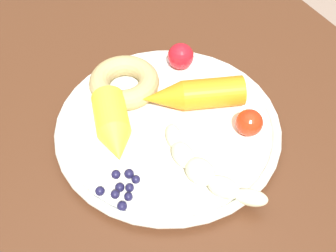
{
  "coord_description": "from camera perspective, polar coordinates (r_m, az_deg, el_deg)",
  "views": [
    {
      "loc": [
        -0.29,
        0.15,
        1.19
      ],
      "look_at": [
        0.03,
        -0.03,
        0.74
      ],
      "focal_mm": 48.4,
      "sensor_mm": 36.0,
      "label": 1
    }
  ],
  "objects": [
    {
      "name": "dining_table",
      "position": [
        0.64,
        -1.22,
        -9.35
      ],
      "size": [
        1.09,
        0.76,
        0.73
      ],
      "color": "#4A2816",
      "rests_on": "ground_plane"
    },
    {
      "name": "plate",
      "position": [
        0.58,
        0.0,
        -0.18
      ],
      "size": [
        0.29,
        0.29,
        0.02
      ],
      "color": "white",
      "rests_on": "dining_table"
    },
    {
      "name": "banana",
      "position": [
        0.53,
        4.57,
        -5.48
      ],
      "size": [
        0.16,
        0.07,
        0.03
      ],
      "color": "beige",
      "rests_on": "plate"
    },
    {
      "name": "carrot_orange",
      "position": [
        0.59,
        3.12,
        3.95
      ],
      "size": [
        0.09,
        0.14,
        0.04
      ],
      "color": "orange",
      "rests_on": "plate"
    },
    {
      "name": "carrot_yellow",
      "position": [
        0.56,
        -6.93,
        -0.11
      ],
      "size": [
        0.11,
        0.07,
        0.04
      ],
      "color": "yellow",
      "rests_on": "plate"
    },
    {
      "name": "donut",
      "position": [
        0.62,
        -5.53,
        5.5
      ],
      "size": [
        0.13,
        0.13,
        0.03
      ],
      "primitive_type": "torus",
      "rotation": [
        0.0,
        0.0,
        2.54
      ],
      "color": "tan",
      "rests_on": "plate"
    },
    {
      "name": "blueberry_pile",
      "position": [
        0.52,
        -5.88,
        -7.71
      ],
      "size": [
        0.05,
        0.05,
        0.02
      ],
      "color": "#191638",
      "rests_on": "plate"
    },
    {
      "name": "tomato_near",
      "position": [
        0.57,
        10.2,
        0.42
      ],
      "size": [
        0.03,
        0.03,
        0.03
      ],
      "primitive_type": "sphere",
      "color": "red",
      "rests_on": "plate"
    },
    {
      "name": "tomato_mid",
      "position": [
        0.65,
        1.61,
        8.79
      ],
      "size": [
        0.04,
        0.04,
        0.04
      ],
      "primitive_type": "sphere",
      "color": "red",
      "rests_on": "plate"
    }
  ]
}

